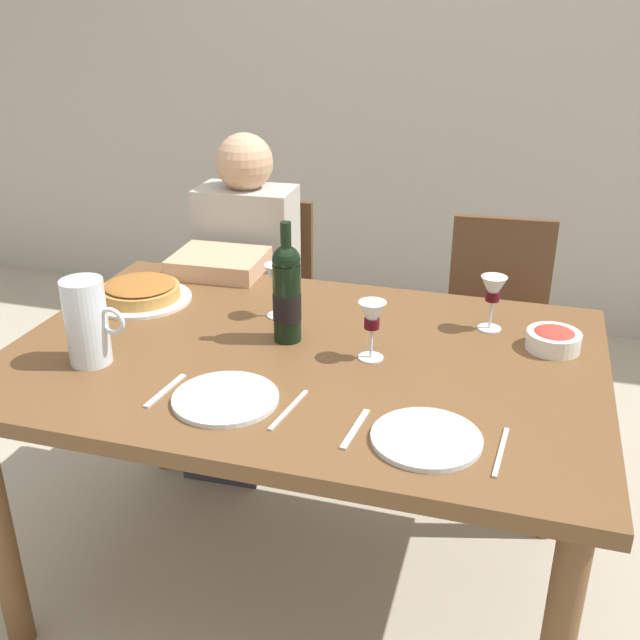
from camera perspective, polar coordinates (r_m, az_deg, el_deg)
ground_plane at (r=2.33m, az=-1.14°, el=-19.41°), size 8.00×8.00×0.00m
back_wall at (r=3.74m, az=8.98°, el=20.78°), size 8.00×0.10×2.80m
dining_table at (r=1.93m, az=-1.31°, el=-4.95°), size 1.50×1.00×0.76m
wine_bottle at (r=1.90m, az=-2.57°, el=2.08°), size 0.07×0.07×0.32m
water_pitcher at (r=1.89m, az=-17.47°, el=-0.50°), size 0.16×0.10×0.22m
baked_tart at (r=2.25m, az=-13.64°, el=2.12°), size 0.30×0.30×0.06m
salad_bowl at (r=1.98m, az=17.54°, el=-1.39°), size 0.14×0.14×0.06m
wine_glass_left_diner at (r=1.82m, az=4.02°, el=0.12°), size 0.07×0.07×0.15m
wine_glass_right_diner at (r=2.03m, az=13.17°, el=2.13°), size 0.07×0.07×0.15m
wine_glass_centre at (r=2.06m, az=-3.30°, el=3.14°), size 0.07×0.07×0.15m
dinner_plate_left_setting at (r=1.69m, az=-7.28°, el=-6.02°), size 0.24×0.24×0.01m
dinner_plate_right_setting at (r=1.55m, az=8.19°, el=-9.02°), size 0.23×0.23×0.01m
fork_left_setting at (r=1.75m, az=-11.82°, el=-5.34°), size 0.03×0.16×0.00m
knife_left_setting at (r=1.64m, az=-2.42°, el=-6.91°), size 0.04×0.18×0.00m
knife_right_setting at (r=1.55m, az=13.76°, el=-9.83°), size 0.02×0.18×0.00m
spoon_right_setting at (r=1.57m, az=2.73°, el=-8.36°), size 0.03×0.16×0.00m
chair_left at (r=2.89m, az=-4.55°, el=1.55°), size 0.42×0.42×0.87m
diner_left at (r=2.64m, az=-6.27°, el=2.02°), size 0.35×0.51×1.16m
chair_right at (r=2.73m, az=13.39°, el=-0.50°), size 0.43×0.43×0.87m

